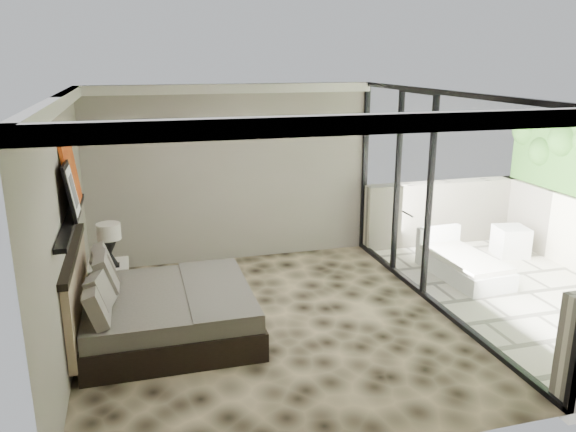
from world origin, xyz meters
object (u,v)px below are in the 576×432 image
object	(u,v)px
table_lamp	(109,239)
lounger	(462,264)
bed	(160,310)
nightstand	(110,282)
ottoman	(511,241)

from	to	relation	value
table_lamp	lounger	world-z (taller)	table_lamp
bed	nightstand	distance (m)	1.37
bed	nightstand	bearing A→B (deg)	116.12
nightstand	table_lamp	distance (m)	0.63
table_lamp	lounger	bearing A→B (deg)	-5.15
nightstand	table_lamp	bearing A→B (deg)	-53.77
table_lamp	bed	bearing A→B (deg)	-64.98
ottoman	table_lamp	bearing A→B (deg)	-178.82
nightstand	table_lamp	world-z (taller)	table_lamp
ottoman	lounger	xyz separation A→B (m)	(-1.28, -0.58, -0.06)
nightstand	ottoman	size ratio (longest dim) A/B	1.05
table_lamp	nightstand	bearing A→B (deg)	147.75
bed	nightstand	size ratio (longest dim) A/B	3.92
nightstand	table_lamp	xyz separation A→B (m)	(0.04, -0.03, 0.63)
bed	nightstand	world-z (taller)	bed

